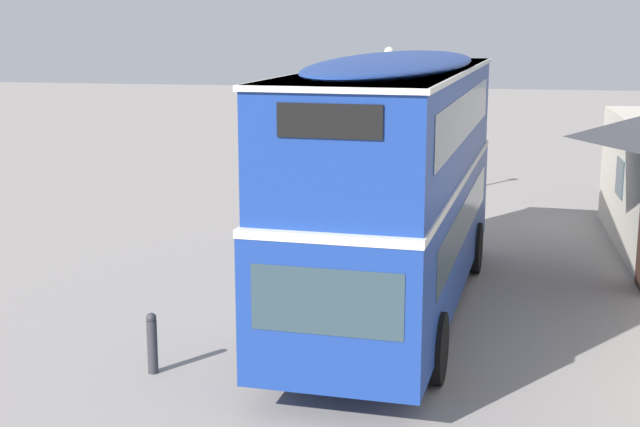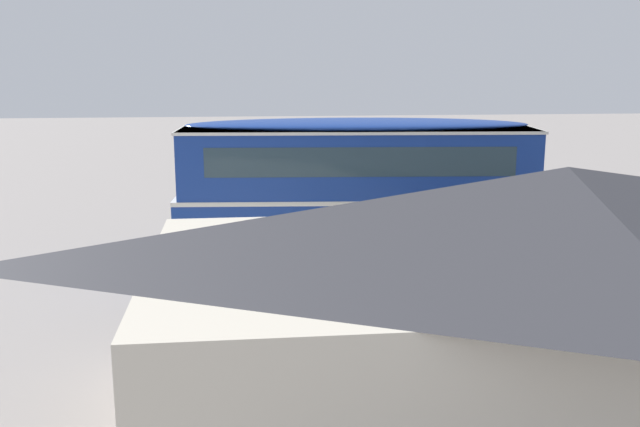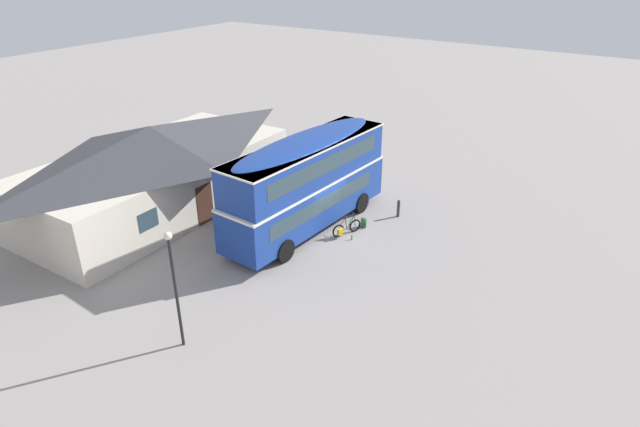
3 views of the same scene
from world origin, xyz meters
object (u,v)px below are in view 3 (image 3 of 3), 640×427
object	(u,v)px
double_decker_bus	(307,180)
water_bottle_green_metal	(352,238)
touring_bicycle	(346,228)
kerb_bollard	(398,208)
street_lamp	(174,278)
backpack_on_ground	(364,222)

from	to	relation	value
double_decker_bus	water_bottle_green_metal	xyz separation A→B (m)	(0.16, -2.54, -2.52)
touring_bicycle	kerb_bollard	size ratio (longest dim) A/B	1.65
water_bottle_green_metal	kerb_bollard	distance (m)	3.63
street_lamp	water_bottle_green_metal	bearing A→B (deg)	-6.71
street_lamp	backpack_on_ground	bearing A→B (deg)	-4.99
touring_bicycle	water_bottle_green_metal	bearing A→B (deg)	-118.26
street_lamp	touring_bicycle	bearing A→B (deg)	-3.71
touring_bicycle	kerb_bollard	xyz separation A→B (m)	(3.25, -1.29, 0.12)
touring_bicycle	kerb_bollard	world-z (taller)	touring_bicycle
double_decker_bus	water_bottle_green_metal	world-z (taller)	double_decker_bus
double_decker_bus	street_lamp	world-z (taller)	double_decker_bus
backpack_on_ground	kerb_bollard	size ratio (longest dim) A/B	0.54
double_decker_bus	touring_bicycle	world-z (taller)	double_decker_bus
double_decker_bus	street_lamp	xyz separation A→B (m)	(-9.87, -1.36, 0.23)
water_bottle_green_metal	double_decker_bus	bearing A→B (deg)	93.51
backpack_on_ground	water_bottle_green_metal	distance (m)	1.50
double_decker_bus	backpack_on_ground	size ratio (longest dim) A/B	19.73
touring_bicycle	water_bottle_green_metal	size ratio (longest dim) A/B	6.27
backpack_on_ground	kerb_bollard	bearing A→B (deg)	-24.87
double_decker_bus	kerb_bollard	world-z (taller)	double_decker_bus
kerb_bollard	touring_bicycle	bearing A→B (deg)	158.44
backpack_on_ground	water_bottle_green_metal	world-z (taller)	backpack_on_ground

